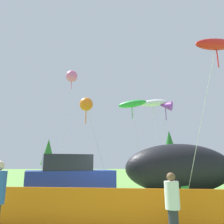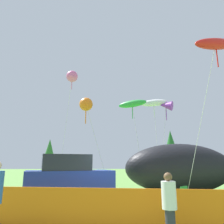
# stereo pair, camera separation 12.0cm
# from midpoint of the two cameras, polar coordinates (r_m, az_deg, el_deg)

# --- Properties ---
(ground_plane) EXTENTS (120.00, 120.00, 0.00)m
(ground_plane) POSITION_cam_midpoint_polar(r_m,az_deg,el_deg) (9.64, 1.62, -24.19)
(ground_plane) COLOR #609342
(parked_car) EXTENTS (4.33, 2.82, 2.23)m
(parked_car) POSITION_cam_midpoint_polar(r_m,az_deg,el_deg) (10.91, -10.98, -16.91)
(parked_car) COLOR navy
(parked_car) RESTS_ON ground
(folding_chair) EXTENTS (0.76, 0.76, 0.90)m
(folding_chair) POSITION_cam_midpoint_polar(r_m,az_deg,el_deg) (10.02, 19.50, -20.14)
(folding_chair) COLOR #267F33
(folding_chair) RESTS_ON ground
(inflatable_cat) EXTENTS (9.12, 3.18, 3.03)m
(inflatable_cat) POSITION_cam_midpoint_polar(r_m,az_deg,el_deg) (15.06, 20.87, -14.02)
(inflatable_cat) COLOR black
(inflatable_cat) RESTS_ON ground
(safety_fence) EXTENTS (8.61, 1.45, 1.25)m
(safety_fence) POSITION_cam_midpoint_polar(r_m,az_deg,el_deg) (6.83, -3.75, -23.91)
(safety_fence) COLOR orange
(safety_fence) RESTS_ON ground
(spectator_in_green_shirt) EXTENTS (0.35, 0.35, 1.62)m
(spectator_in_green_shirt) POSITION_cam_midpoint_polar(r_m,az_deg,el_deg) (5.86, 15.39, -22.20)
(spectator_in_green_shirt) COLOR #2D2D38
(spectator_in_green_shirt) RESTS_ON ground
(kite_purple_delta) EXTENTS (1.53, 1.33, 7.21)m
(kite_purple_delta) POSITION_cam_midpoint_polar(r_m,az_deg,el_deg) (19.53, 14.05, 1.58)
(kite_purple_delta) COLOR silver
(kite_purple_delta) RESTS_ON ground
(kite_pink_octopus) EXTENTS (1.07, 1.93, 10.31)m
(kite_pink_octopus) POSITION_cam_midpoint_polar(r_m,az_deg,el_deg) (21.09, -10.23, 9.09)
(kite_pink_octopus) COLOR silver
(kite_pink_octopus) RESTS_ON ground
(kite_red_lizard) EXTENTS (2.92, 3.22, 8.56)m
(kite_red_lizard) POSITION_cam_midpoint_polar(r_m,az_deg,el_deg) (13.19, 25.67, 15.63)
(kite_red_lizard) COLOR silver
(kite_red_lizard) RESTS_ON ground
(kite_white_ghost) EXTENTS (2.49, 2.57, 7.45)m
(kite_white_ghost) POSITION_cam_midpoint_polar(r_m,az_deg,el_deg) (19.90, 11.05, 2.30)
(kite_white_ghost) COLOR silver
(kite_white_ghost) RESTS_ON ground
(kite_green_fish) EXTENTS (2.56, 1.80, 7.18)m
(kite_green_fish) POSITION_cam_midpoint_polar(r_m,az_deg,el_deg) (18.87, 5.49, 2.09)
(kite_green_fish) COLOR silver
(kite_green_fish) RESTS_ON ground
(kite_orange_flower) EXTENTS (2.09, 1.50, 6.06)m
(kite_orange_flower) POSITION_cam_midpoint_polar(r_m,az_deg,el_deg) (14.49, -6.55, 1.95)
(kite_orange_flower) COLOR silver
(kite_orange_flower) RESTS_ON ground
(horizon_tree_east) EXTENTS (3.33, 3.33, 7.94)m
(horizon_tree_east) POSITION_cam_midpoint_polar(r_m,az_deg,el_deg) (43.50, 15.21, -8.69)
(horizon_tree_east) COLOR brown
(horizon_tree_east) RESTS_ON ground
(horizon_tree_west) EXTENTS (2.58, 2.58, 6.16)m
(horizon_tree_west) POSITION_cam_midpoint_polar(r_m,az_deg,el_deg) (42.57, -15.98, -10.03)
(horizon_tree_west) COLOR brown
(horizon_tree_west) RESTS_ON ground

